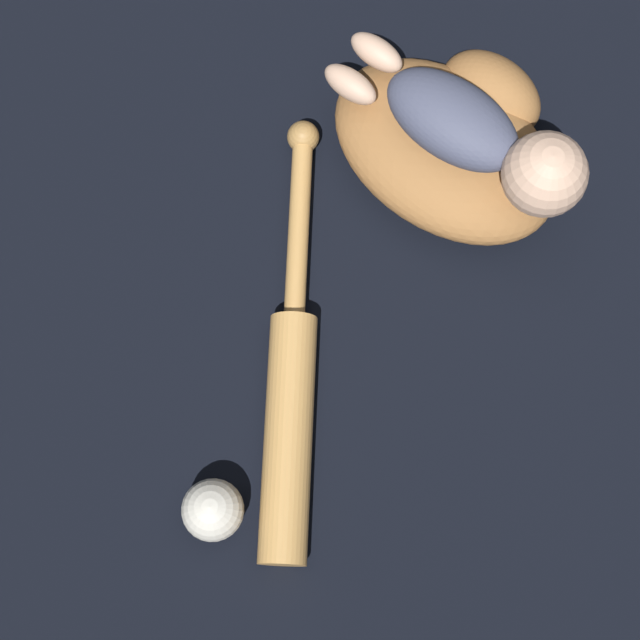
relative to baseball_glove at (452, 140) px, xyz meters
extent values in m
plane|color=black|center=(0.01, 0.03, -0.05)|extent=(6.00, 6.00, 0.00)
ellipsoid|color=#A8703D|center=(-0.01, -0.02, 0.00)|extent=(0.37, 0.31, 0.10)
ellipsoid|color=#A8703D|center=(0.03, 0.08, 0.00)|extent=(0.17, 0.14, 0.10)
ellipsoid|color=#4C516B|center=(-0.01, -0.02, 0.09)|extent=(0.21, 0.15, 0.08)
sphere|color=beige|center=(0.12, -0.06, 0.10)|extent=(0.10, 0.10, 0.10)
ellipsoid|color=beige|center=(-0.13, 0.05, 0.07)|extent=(0.08, 0.06, 0.04)
ellipsoid|color=beige|center=(-0.14, 0.00, 0.07)|extent=(0.08, 0.06, 0.04)
cylinder|color=tan|center=(-0.07, -0.44, -0.02)|extent=(0.15, 0.31, 0.06)
cylinder|color=tan|center=(-0.15, -0.17, -0.02)|extent=(0.10, 0.25, 0.03)
sphere|color=#B68649|center=(-0.19, -0.05, -0.02)|extent=(0.04, 0.04, 0.04)
sphere|color=silver|center=(-0.12, -0.55, -0.01)|extent=(0.08, 0.08, 0.08)
camera|label=1|loc=(0.04, -0.63, 1.28)|focal=60.00mm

